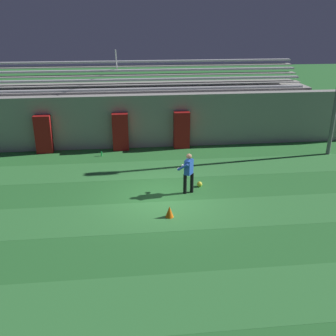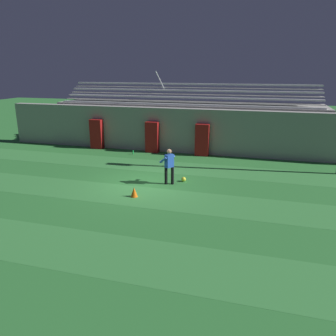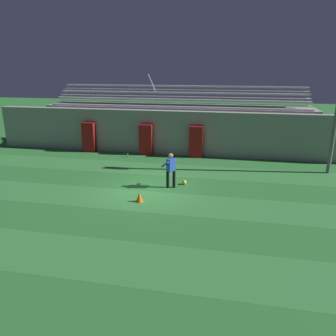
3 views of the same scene
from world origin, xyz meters
TOP-DOWN VIEW (x-y plane):
  - ground_plane at (0.00, 0.00)m, footprint 80.00×80.00m
  - turf_stripe_near at (0.00, -6.00)m, footprint 28.00×2.24m
  - turf_stripe_mid at (0.00, -1.51)m, footprint 28.00×2.24m
  - turf_stripe_far at (0.00, 2.97)m, footprint 28.00×2.24m
  - back_wall at (0.00, 6.50)m, footprint 24.00×0.60m
  - padding_pillar_gate_left at (-1.61, 5.95)m, footprint 0.83×0.44m
  - padding_pillar_gate_right at (1.61, 5.95)m, footprint 0.83×0.44m
  - padding_pillar_far_left at (-5.52, 5.95)m, footprint 0.83×0.44m
  - bleacher_stand at (-0.00, 8.49)m, footprint 18.00×3.35m
  - goalkeeper at (1.08, 0.31)m, footprint 0.71×0.74m
  - soccer_ball at (1.66, 0.84)m, footprint 0.22×0.22m
  - traffic_cone at (0.11, -1.63)m, footprint 0.30×0.30m
  - water_bottle at (-2.60, 5.08)m, footprint 0.07×0.07m

SIDE VIEW (x-z plane):
  - ground_plane at x=0.00m, z-range 0.00..0.00m
  - turf_stripe_near at x=0.00m, z-range 0.00..0.01m
  - turf_stripe_mid at x=0.00m, z-range 0.00..0.01m
  - turf_stripe_far at x=0.00m, z-range 0.00..0.01m
  - soccer_ball at x=1.66m, z-range 0.00..0.22m
  - water_bottle at x=-2.60m, z-range 0.00..0.24m
  - traffic_cone at x=0.11m, z-range 0.00..0.42m
  - goalkeeper at x=1.08m, z-range 0.12..1.79m
  - padding_pillar_gate_left at x=-1.61m, z-range 0.00..1.95m
  - padding_pillar_gate_right at x=1.61m, z-range 0.00..1.95m
  - padding_pillar_far_left at x=-5.52m, z-range 0.00..1.95m
  - back_wall at x=0.00m, z-range 0.00..2.80m
  - bleacher_stand at x=0.00m, z-range -1.01..4.01m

